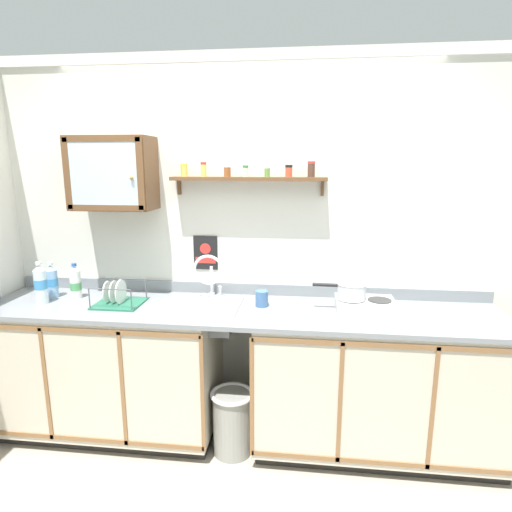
{
  "coord_description": "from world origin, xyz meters",
  "views": [
    {
      "loc": [
        0.43,
        -2.33,
        1.86
      ],
      "look_at": [
        0.1,
        0.4,
        1.26
      ],
      "focal_mm": 30.04,
      "sensor_mm": 36.0,
      "label": 1
    }
  ],
  "objects_px": {
    "saucepan": "(351,290)",
    "sink": "(204,307)",
    "bottle_water_blue_2": "(52,281)",
    "warning_sign": "(206,253)",
    "hot_plate_stove": "(366,307)",
    "bottle_water_clear_0": "(41,284)",
    "trash_bin": "(232,421)",
    "mug": "(262,298)",
    "bottle_opaque_white_1": "(76,283)",
    "wall_cabinet": "(113,173)",
    "dish_rack": "(118,299)"
  },
  "relations": [
    {
      "from": "saucepan",
      "to": "sink",
      "type": "bearing_deg",
      "value": 179.53
    },
    {
      "from": "sink",
      "to": "bottle_water_blue_2",
      "type": "bearing_deg",
      "value": 178.07
    },
    {
      "from": "warning_sign",
      "to": "hot_plate_stove",
      "type": "bearing_deg",
      "value": -15.47
    },
    {
      "from": "bottle_water_clear_0",
      "to": "trash_bin",
      "type": "xyz_separation_m",
      "value": [
        1.3,
        -0.1,
        -0.85
      ]
    },
    {
      "from": "saucepan",
      "to": "mug",
      "type": "bearing_deg",
      "value": 177.38
    },
    {
      "from": "bottle_opaque_white_1",
      "to": "trash_bin",
      "type": "distance_m",
      "value": 1.42
    },
    {
      "from": "bottle_opaque_white_1",
      "to": "warning_sign",
      "type": "xyz_separation_m",
      "value": [
        0.87,
        0.23,
        0.18
      ]
    },
    {
      "from": "bottle_water_clear_0",
      "to": "mug",
      "type": "height_order",
      "value": "bottle_water_clear_0"
    },
    {
      "from": "bottle_water_clear_0",
      "to": "trash_bin",
      "type": "bearing_deg",
      "value": -4.21
    },
    {
      "from": "mug",
      "to": "trash_bin",
      "type": "distance_m",
      "value": 0.82
    },
    {
      "from": "mug",
      "to": "hot_plate_stove",
      "type": "bearing_deg",
      "value": -4.35
    },
    {
      "from": "trash_bin",
      "to": "hot_plate_stove",
      "type": "bearing_deg",
      "value": 11.11
    },
    {
      "from": "hot_plate_stove",
      "to": "wall_cabinet",
      "type": "relative_size",
      "value": 0.67
    },
    {
      "from": "bottle_water_clear_0",
      "to": "wall_cabinet",
      "type": "xyz_separation_m",
      "value": [
        0.44,
        0.24,
        0.72
      ]
    },
    {
      "from": "hot_plate_stove",
      "to": "warning_sign",
      "type": "xyz_separation_m",
      "value": [
        -1.09,
        0.3,
        0.25
      ]
    },
    {
      "from": "dish_rack",
      "to": "wall_cabinet",
      "type": "relative_size",
      "value": 0.55
    },
    {
      "from": "hot_plate_stove",
      "to": "bottle_water_clear_0",
      "type": "height_order",
      "value": "bottle_water_clear_0"
    },
    {
      "from": "hot_plate_stove",
      "to": "bottle_opaque_white_1",
      "type": "xyz_separation_m",
      "value": [
        -1.96,
        0.07,
        0.07
      ]
    },
    {
      "from": "bottle_opaque_white_1",
      "to": "mug",
      "type": "height_order",
      "value": "bottle_opaque_white_1"
    },
    {
      "from": "bottle_water_clear_0",
      "to": "dish_rack",
      "type": "distance_m",
      "value": 0.52
    },
    {
      "from": "sink",
      "to": "saucepan",
      "type": "height_order",
      "value": "sink"
    },
    {
      "from": "saucepan",
      "to": "bottle_opaque_white_1",
      "type": "relative_size",
      "value": 1.36
    },
    {
      "from": "bottle_water_clear_0",
      "to": "bottle_water_blue_2",
      "type": "height_order",
      "value": "bottle_water_clear_0"
    },
    {
      "from": "trash_bin",
      "to": "mug",
      "type": "bearing_deg",
      "value": 51.51
    },
    {
      "from": "bottle_water_clear_0",
      "to": "warning_sign",
      "type": "distance_m",
      "value": 1.11
    },
    {
      "from": "bottle_water_clear_0",
      "to": "sink",
      "type": "bearing_deg",
      "value": 5.21
    },
    {
      "from": "bottle_water_clear_0",
      "to": "mug",
      "type": "bearing_deg",
      "value": 4.55
    },
    {
      "from": "bottle_opaque_white_1",
      "to": "wall_cabinet",
      "type": "xyz_separation_m",
      "value": [
        0.28,
        0.1,
        0.74
      ]
    },
    {
      "from": "dish_rack",
      "to": "hot_plate_stove",
      "type": "bearing_deg",
      "value": 1.06
    },
    {
      "from": "saucepan",
      "to": "bottle_water_blue_2",
      "type": "height_order",
      "value": "bottle_water_blue_2"
    },
    {
      "from": "mug",
      "to": "trash_bin",
      "type": "xyz_separation_m",
      "value": [
        -0.17,
        -0.21,
        -0.77
      ]
    },
    {
      "from": "hot_plate_stove",
      "to": "bottle_opaque_white_1",
      "type": "distance_m",
      "value": 1.96
    },
    {
      "from": "mug",
      "to": "warning_sign",
      "type": "distance_m",
      "value": 0.55
    },
    {
      "from": "bottle_opaque_white_1",
      "to": "saucepan",
      "type": "bearing_deg",
      "value": -1.33
    },
    {
      "from": "saucepan",
      "to": "warning_sign",
      "type": "relative_size",
      "value": 1.39
    },
    {
      "from": "hot_plate_stove",
      "to": "bottle_water_blue_2",
      "type": "height_order",
      "value": "bottle_water_blue_2"
    },
    {
      "from": "hot_plate_stove",
      "to": "wall_cabinet",
      "type": "height_order",
      "value": "wall_cabinet"
    },
    {
      "from": "wall_cabinet",
      "to": "saucepan",
      "type": "bearing_deg",
      "value": -5.22
    },
    {
      "from": "sink",
      "to": "bottle_opaque_white_1",
      "type": "height_order",
      "value": "sink"
    },
    {
      "from": "sink",
      "to": "saucepan",
      "type": "relative_size",
      "value": 1.45
    },
    {
      "from": "wall_cabinet",
      "to": "bottle_opaque_white_1",
      "type": "bearing_deg",
      "value": -159.77
    },
    {
      "from": "hot_plate_stove",
      "to": "mug",
      "type": "relative_size",
      "value": 2.98
    },
    {
      "from": "mug",
      "to": "trash_bin",
      "type": "height_order",
      "value": "mug"
    },
    {
      "from": "wall_cabinet",
      "to": "sink",
      "type": "bearing_deg",
      "value": -12.18
    },
    {
      "from": "saucepan",
      "to": "bottle_water_blue_2",
      "type": "relative_size",
      "value": 1.35
    },
    {
      "from": "bottle_opaque_white_1",
      "to": "wall_cabinet",
      "type": "bearing_deg",
      "value": 20.23
    },
    {
      "from": "bottle_opaque_white_1",
      "to": "dish_rack",
      "type": "bearing_deg",
      "value": -15.73
    },
    {
      "from": "dish_rack",
      "to": "saucepan",
      "type": "bearing_deg",
      "value": 2.03
    },
    {
      "from": "bottle_water_clear_0",
      "to": "warning_sign",
      "type": "bearing_deg",
      "value": 19.57
    },
    {
      "from": "hot_plate_stove",
      "to": "warning_sign",
      "type": "relative_size",
      "value": 1.51
    }
  ]
}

